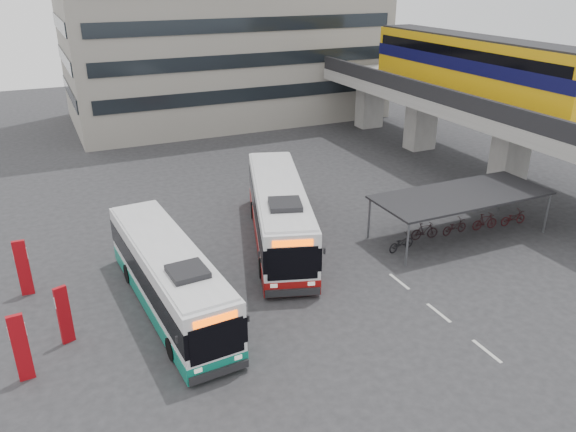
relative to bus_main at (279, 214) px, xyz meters
name	(u,v)px	position (x,y,z in m)	size (l,w,h in m)	color
ground	(355,293)	(1.04, -6.48, -1.68)	(120.00, 120.00, 0.00)	#28282B
viaduct	(473,86)	(18.04, 5.93, 4.55)	(8.00, 32.00, 9.68)	gray
bike_shelter	(459,211)	(9.54, -3.48, -0.16)	(10.00, 4.00, 2.54)	#595B60
road_markings	(439,313)	(3.54, -9.48, -1.68)	(0.15, 7.60, 0.01)	beige
bus_main	(279,214)	(0.00, 0.00, 0.00)	(6.32, 12.49, 3.63)	white
bus_teal	(169,277)	(-7.09, -4.10, -0.14)	(3.24, 11.37, 3.32)	white
pedestrian	(289,248)	(-0.58, -2.59, -0.78)	(0.66, 0.43, 1.82)	black
sign_totem_south	(21,347)	(-13.13, -6.65, -0.26)	(0.60, 0.21, 2.77)	#9D0910
sign_totem_mid	(64,314)	(-11.53, -4.89, -0.36)	(0.54, 0.32, 2.56)	#9D0910
sign_totem_north	(23,267)	(-12.92, -0.20, -0.26)	(0.60, 0.22, 2.76)	#9D0910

